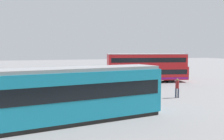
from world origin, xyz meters
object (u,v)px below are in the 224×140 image
info_sign (43,80)px  pedestrian_crossing (177,87)px  double_decker_bus (147,68)px  tram_yellow (55,95)px  pedestrian_near_railing (92,84)px

info_sign → pedestrian_crossing: bearing=167.2°
double_decker_bus → pedestrian_crossing: bearing=76.2°
double_decker_bus → tram_yellow: size_ratio=0.80×
double_decker_bus → tram_yellow: 20.79m
pedestrian_near_railing → pedestrian_crossing: 7.95m
info_sign → double_decker_bus: bearing=-149.8°
info_sign → tram_yellow: bearing=90.4°
double_decker_bus → pedestrian_crossing: double_decker_bus is taller
tram_yellow → double_decker_bus: bearing=-132.7°
pedestrian_crossing → info_sign: info_sign is taller
double_decker_bus → pedestrian_crossing: 11.20m
double_decker_bus → tram_yellow: bearing=47.3°
pedestrian_near_railing → pedestrian_crossing: pedestrian_near_railing is taller
double_decker_bus → pedestrian_near_railing: bearing=35.2°
pedestrian_near_railing → info_sign: info_sign is taller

